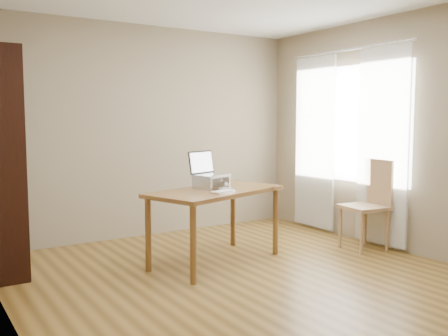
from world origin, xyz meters
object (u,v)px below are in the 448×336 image
cat (211,182)px  chair (369,200)px  bookshelf (1,163)px  keyboard (223,192)px  laptop (208,169)px  desk (216,199)px

cat → chair: size_ratio=0.46×
bookshelf → keyboard: 2.10m
keyboard → cat: cat is taller
keyboard → chair: 1.82m
keyboard → laptop: bearing=61.7°
cat → laptop: bearing=104.9°
desk → chair: (1.74, -0.45, -0.11)m
bookshelf → keyboard: size_ratio=7.31×
bookshelf → cat: size_ratio=4.49×
laptop → cat: laptop is taller
chair → keyboard: bearing=179.9°
bookshelf → chair: bearing=-19.1°
desk → keyboard: bearing=-121.0°
bookshelf → cat: (1.89, -0.69, -0.24)m
bookshelf → desk: 2.07m
desk → cat: 0.19m
bookshelf → chair: (3.61, -1.25, -0.50)m
laptop → keyboard: bearing=-115.8°
desk → cat: bearing=63.6°
desk → cat: size_ratio=3.35×
keyboard → cat: (0.07, 0.33, 0.05)m
laptop → chair: bearing=-36.6°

